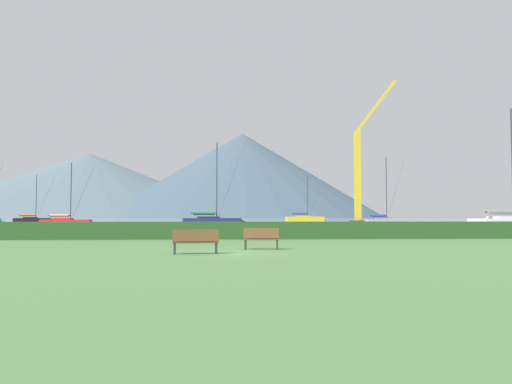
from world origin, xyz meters
The scene contains 14 objects.
ground_plane centered at (0.00, 0.00, 0.00)m, with size 1000.00×1000.00×0.00m, color #517A42.
harbor_water centered at (0.00, 137.00, 0.00)m, with size 320.00×246.00×0.00m, color #8C9EA3.
hedge_line centered at (0.00, 11.00, 0.55)m, with size 80.00×1.20×1.10m, color #284C23.
sailboat_slip_1 centered at (15.86, 79.14, 0.74)m, with size 9.24×3.63×10.02m.
sailboat_slip_2 centered at (27.67, 26.05, 0.74)m, with size 8.92×4.06×12.26m.
sailboat_slip_3 centered at (-2.25, 41.41, 0.71)m, with size 8.66×3.72×10.92m.
sailboat_slip_4 centered at (-36.56, 69.95, 0.61)m, with size 7.47×4.19×9.07m.
sailboat_slip_5 centered at (-21.16, 43.03, 0.58)m, with size 7.14×2.55×8.37m.
sailboat_slip_7 centered at (21.53, 45.40, 0.59)m, with size 7.13×3.43×9.73m.
park_bench_near_path centered at (-1.34, -0.45, 0.53)m, with size 1.80×0.62×0.95m.
park_bench_under_tree centered at (1.36, 1.75, 0.53)m, with size 1.59×0.60×0.95m.
dock_crane centered at (18.10, 45.48, 6.31)m, with size 6.74×2.00×20.76m.
distant_hill_west_ridge centered at (-109.22, 347.95, 24.84)m, with size 250.49×250.49×49.68m, color slate.
distant_hill_central_peak centered at (8.40, 309.68, 29.79)m, with size 195.75×195.75×59.58m, color #425666.
Camera 1 is at (0.00, -18.71, 1.50)m, focal length 32.69 mm.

